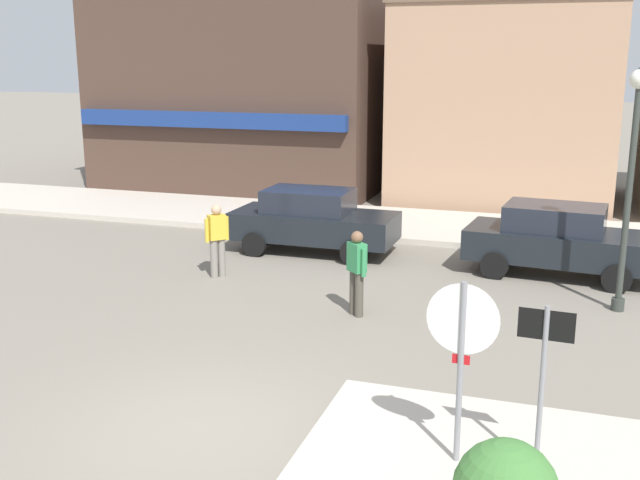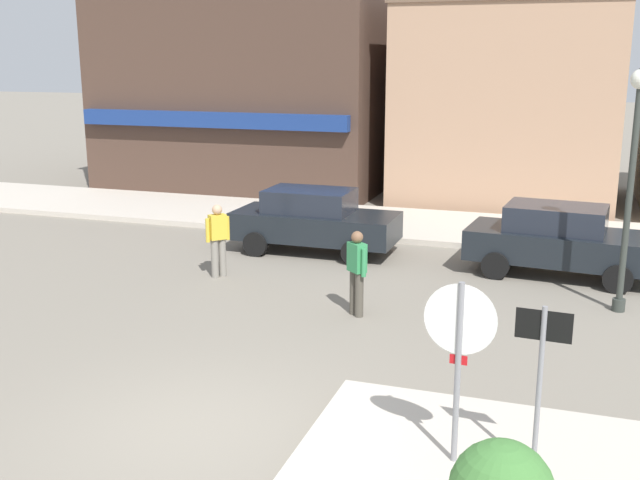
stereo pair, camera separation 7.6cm
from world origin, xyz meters
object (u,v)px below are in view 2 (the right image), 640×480
at_px(lamp_post, 633,156).
at_px(pedestrian_crossing_far, 218,238).
at_px(stop_sign, 459,349).
at_px(parked_car_nearest, 314,220).
at_px(one_way_sign, 540,373).
at_px(pedestrian_crossing_near, 357,270).
at_px(parked_car_second, 560,240).

height_order(lamp_post, pedestrian_crossing_far, lamp_post).
xyz_separation_m(stop_sign, parked_car_nearest, (-4.84, 9.04, -0.71)).
height_order(stop_sign, one_way_sign, stop_sign).
bearing_deg(lamp_post, pedestrian_crossing_far, -177.50).
relative_size(lamp_post, pedestrian_crossing_near, 2.82).
bearing_deg(pedestrian_crossing_far, parked_car_second, 19.55).
bearing_deg(stop_sign, one_way_sign, 3.61).
distance_m(stop_sign, pedestrian_crossing_near, 5.54).
xyz_separation_m(parked_car_second, pedestrian_crossing_near, (-3.48, -3.96, 0.06)).
distance_m(parked_car_nearest, pedestrian_crossing_near, 4.76).
distance_m(one_way_sign, pedestrian_crossing_far, 9.41).
distance_m(parked_car_second, pedestrian_crossing_near, 5.27).
height_order(pedestrian_crossing_near, pedestrian_crossing_far, same).
relative_size(stop_sign, parked_car_nearest, 0.57).
distance_m(lamp_post, pedestrian_crossing_far, 8.47).
distance_m(lamp_post, parked_car_second, 3.25).
bearing_deg(stop_sign, pedestrian_crossing_near, 117.78).
xyz_separation_m(lamp_post, pedestrian_crossing_far, (-8.20, -0.36, -2.09)).
bearing_deg(stop_sign, lamp_post, 72.68).
relative_size(one_way_sign, parked_car_second, 0.51).
bearing_deg(parked_car_second, pedestrian_crossing_far, -160.45).
height_order(parked_car_nearest, pedestrian_crossing_near, pedestrian_crossing_near).
relative_size(stop_sign, lamp_post, 0.51).
distance_m(one_way_sign, pedestrian_crossing_near, 5.93).
xyz_separation_m(parked_car_second, pedestrian_crossing_far, (-7.03, -2.50, 0.06)).
distance_m(stop_sign, one_way_sign, 0.90).
xyz_separation_m(parked_car_nearest, parked_car_second, (5.76, -0.22, 0.00)).
relative_size(one_way_sign, lamp_post, 0.46).
relative_size(lamp_post, pedestrian_crossing_far, 2.82).
xyz_separation_m(parked_car_nearest, pedestrian_crossing_near, (2.28, -4.18, 0.06)).
height_order(one_way_sign, pedestrian_crossing_near, one_way_sign).
bearing_deg(parked_car_second, lamp_post, -61.40).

